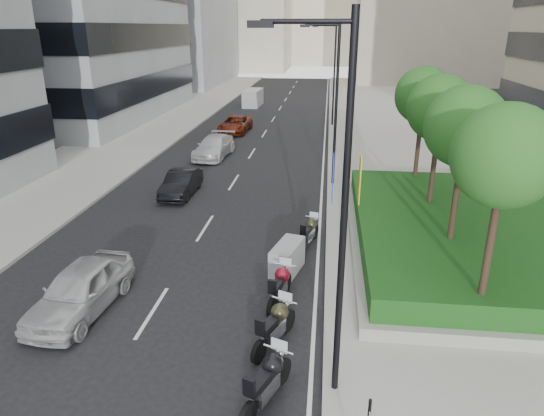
% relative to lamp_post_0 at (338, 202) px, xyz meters
% --- Properties ---
extents(ground, '(160.00, 160.00, 0.00)m').
position_rel_lamp_post_0_xyz_m(ground, '(-4.14, -1.00, -5.07)').
color(ground, black).
rests_on(ground, ground).
extents(sidewalk_right, '(10.00, 100.00, 0.15)m').
position_rel_lamp_post_0_xyz_m(sidewalk_right, '(4.86, 29.00, -4.99)').
color(sidewalk_right, '#9E9B93').
rests_on(sidewalk_right, ground).
extents(sidewalk_left, '(8.00, 100.00, 0.15)m').
position_rel_lamp_post_0_xyz_m(sidewalk_left, '(-16.14, 29.00, -4.99)').
color(sidewalk_left, '#9E9B93').
rests_on(sidewalk_left, ground).
extents(lane_edge, '(0.12, 100.00, 0.01)m').
position_rel_lamp_post_0_xyz_m(lane_edge, '(-0.44, 29.00, -5.06)').
color(lane_edge, silver).
rests_on(lane_edge, ground).
extents(lane_centre, '(0.12, 100.00, 0.01)m').
position_rel_lamp_post_0_xyz_m(lane_centre, '(-5.64, 29.00, -5.06)').
color(lane_centre, silver).
rests_on(lane_centre, ground).
extents(planter, '(10.00, 14.00, 0.40)m').
position_rel_lamp_post_0_xyz_m(planter, '(5.86, 9.00, -4.72)').
color(planter, gray).
rests_on(planter, sidewalk_right).
extents(hedge, '(9.40, 13.40, 0.80)m').
position_rel_lamp_post_0_xyz_m(hedge, '(5.86, 9.00, -4.12)').
color(hedge, '#123F12').
rests_on(hedge, planter).
extents(tree_0, '(2.80, 2.80, 6.30)m').
position_rel_lamp_post_0_xyz_m(tree_0, '(4.36, 3.00, 0.36)').
color(tree_0, '#332319').
rests_on(tree_0, planter).
extents(tree_1, '(2.80, 2.80, 6.30)m').
position_rel_lamp_post_0_xyz_m(tree_1, '(4.36, 7.00, 0.36)').
color(tree_1, '#332319').
rests_on(tree_1, planter).
extents(tree_2, '(2.80, 2.80, 6.30)m').
position_rel_lamp_post_0_xyz_m(tree_2, '(4.36, 11.00, 0.36)').
color(tree_2, '#332319').
rests_on(tree_2, planter).
extents(tree_3, '(2.80, 2.80, 6.30)m').
position_rel_lamp_post_0_xyz_m(tree_3, '(4.36, 15.00, 0.36)').
color(tree_3, '#332319').
rests_on(tree_3, planter).
extents(lamp_post_0, '(2.34, 0.45, 9.00)m').
position_rel_lamp_post_0_xyz_m(lamp_post_0, '(0.00, 0.00, 0.00)').
color(lamp_post_0, black).
rests_on(lamp_post_0, ground).
extents(lamp_post_1, '(2.34, 0.45, 9.00)m').
position_rel_lamp_post_0_xyz_m(lamp_post_1, '(0.00, 17.00, 0.00)').
color(lamp_post_1, black).
rests_on(lamp_post_1, ground).
extents(lamp_post_2, '(2.34, 0.45, 9.00)m').
position_rel_lamp_post_0_xyz_m(lamp_post_2, '(0.00, 35.00, 0.00)').
color(lamp_post_2, black).
rests_on(lamp_post_2, ground).
extents(motorcycle_2, '(1.13, 2.30, 1.21)m').
position_rel_lamp_post_0_xyz_m(motorcycle_2, '(-1.47, -0.55, -4.42)').
color(motorcycle_2, black).
rests_on(motorcycle_2, ground).
extents(motorcycle_3, '(1.14, 2.28, 1.20)m').
position_rel_lamp_post_0_xyz_m(motorcycle_3, '(-1.53, 1.76, -4.42)').
color(motorcycle_3, black).
rests_on(motorcycle_3, ground).
extents(motorcycle_4, '(0.81, 2.31, 1.16)m').
position_rel_lamp_post_0_xyz_m(motorcycle_4, '(-1.62, 4.04, -4.44)').
color(motorcycle_4, black).
rests_on(motorcycle_4, ground).
extents(motorcycle_5, '(1.24, 2.06, 1.17)m').
position_rel_lamp_post_0_xyz_m(motorcycle_5, '(-1.56, 6.12, -4.48)').
color(motorcycle_5, black).
rests_on(motorcycle_5, ground).
extents(motorcycle_6, '(0.90, 2.07, 1.07)m').
position_rel_lamp_post_0_xyz_m(motorcycle_6, '(-0.85, 8.77, -4.50)').
color(motorcycle_6, black).
rests_on(motorcycle_6, ground).
extents(car_a, '(2.20, 4.69, 1.55)m').
position_rel_lamp_post_0_xyz_m(car_a, '(-7.88, 2.83, -4.29)').
color(car_a, '#B6B5B8').
rests_on(car_a, ground).
extents(car_b, '(1.45, 4.05, 1.33)m').
position_rel_lamp_post_0_xyz_m(car_b, '(-8.03, 14.39, -4.40)').
color(car_b, black).
rests_on(car_b, ground).
extents(car_c, '(2.44, 5.17, 1.46)m').
position_rel_lamp_post_0_xyz_m(car_c, '(-8.11, 22.72, -4.34)').
color(car_c, silver).
rests_on(car_c, ground).
extents(car_d, '(2.47, 5.01, 1.37)m').
position_rel_lamp_post_0_xyz_m(car_d, '(-8.21, 31.27, -4.38)').
color(car_d, '#601B0B').
rests_on(car_d, ground).
extents(delivery_van, '(1.89, 4.50, 1.86)m').
position_rel_lamp_post_0_xyz_m(delivery_van, '(-8.93, 46.01, -4.20)').
color(delivery_van, '#ACACAE').
rests_on(delivery_van, ground).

